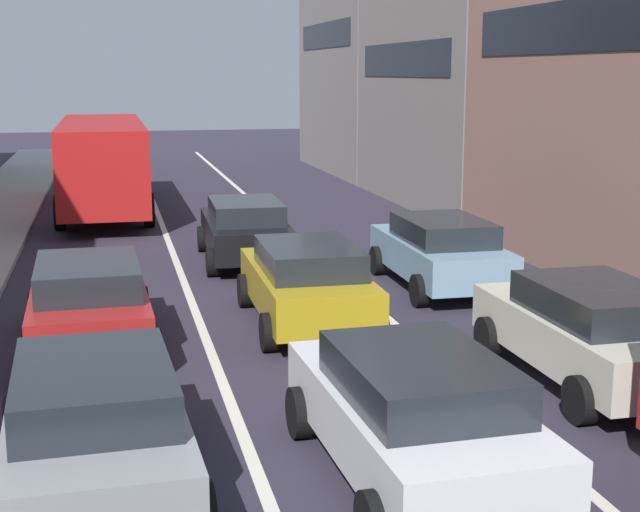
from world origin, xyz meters
name	(u,v)px	position (x,y,z in m)	size (l,w,h in m)	color
lane_stripe_left	(176,260)	(-1.70, 20.00, 0.01)	(0.16, 60.00, 0.01)	silver
lane_stripe_right	(313,254)	(1.70, 20.00, 0.01)	(0.16, 60.00, 0.01)	silver
building_row_right	(595,35)	(9.90, 21.45, 5.42)	(7.20, 43.90, 12.34)	gray
sedan_centre_lane_second	(414,412)	(-0.05, 7.26, 0.80)	(2.18, 4.36, 1.49)	silver
wagon_left_lane_second	(95,423)	(-3.44, 7.74, 0.80)	(2.19, 4.36, 1.49)	gray
hatchback_centre_lane_third	(307,281)	(0.16, 13.71, 0.80)	(2.12, 4.33, 1.49)	#B29319
sedan_left_lane_third	(89,302)	(-3.58, 13.09, 0.80)	(2.15, 4.34, 1.49)	#A51E1E
coupe_centre_lane_fourth	(245,229)	(-0.08, 19.41, 0.80)	(2.18, 4.36, 1.49)	black
sedan_right_lane_behind_truck	(591,330)	(3.49, 9.77, 0.80)	(2.07, 4.30, 1.49)	beige
wagon_right_lane_far	(440,250)	(3.47, 15.87, 0.80)	(2.11, 4.32, 1.49)	#759EB7
bus_mid_queue_primary	(103,158)	(-3.33, 28.21, 1.76)	(2.80, 10.50, 2.90)	#B21919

